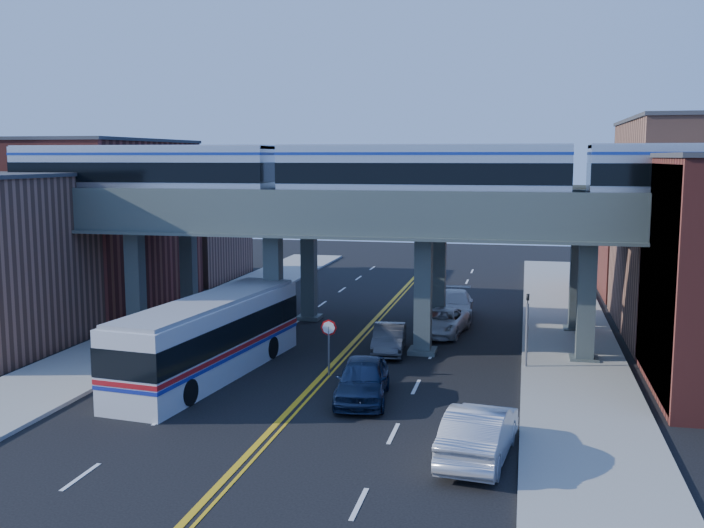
% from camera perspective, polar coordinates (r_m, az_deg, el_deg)
% --- Properties ---
extents(ground, '(120.00, 120.00, 0.00)m').
position_cam_1_polar(ground, '(33.96, -3.44, -9.39)').
color(ground, black).
rests_on(ground, ground).
extents(sidewalk_west, '(5.00, 70.00, 0.16)m').
position_cam_1_polar(sidewalk_west, '(47.06, -13.65, -4.63)').
color(sidewalk_west, gray).
rests_on(sidewalk_west, ground).
extents(sidewalk_east, '(5.00, 70.00, 0.16)m').
position_cam_1_polar(sidewalk_east, '(42.43, 15.65, -6.06)').
color(sidewalk_east, gray).
rests_on(sidewalk_east, ground).
extents(building_west_b, '(8.00, 14.00, 11.00)m').
position_cam_1_polar(building_west_b, '(54.79, -17.65, 2.69)').
color(building_west_b, maroon).
rests_on(building_west_b, ground).
extents(building_west_c, '(8.00, 10.00, 8.00)m').
position_cam_1_polar(building_west_c, '(66.43, -11.97, 2.42)').
color(building_west_c, brown).
rests_on(building_west_c, ground).
extents(building_east_b, '(8.00, 14.00, 12.00)m').
position_cam_1_polar(building_east_b, '(48.29, 23.87, 2.34)').
color(building_east_b, brown).
rests_on(building_east_b, ground).
extents(building_east_c, '(8.00, 10.00, 9.00)m').
position_cam_1_polar(building_east_c, '(61.17, 21.44, 2.07)').
color(building_east_c, maroon).
rests_on(building_east_c, ground).
extents(mural_panel, '(0.10, 9.50, 9.50)m').
position_cam_1_polar(mural_panel, '(36.00, 21.27, -1.17)').
color(mural_panel, '#226B96').
rests_on(mural_panel, ground).
extents(elevated_viaduct_near, '(52.00, 3.60, 7.40)m').
position_cam_1_polar(elevated_viaduct_near, '(40.35, -0.39, 2.74)').
color(elevated_viaduct_near, '#475250').
rests_on(elevated_viaduct_near, ground).
extents(elevated_viaduct_far, '(52.00, 3.60, 7.40)m').
position_cam_1_polar(elevated_viaduct_far, '(47.18, 1.52, 3.47)').
color(elevated_viaduct_far, '#475250').
rests_on(elevated_viaduct_far, ground).
extents(transit_train, '(44.93, 2.81, 3.28)m').
position_cam_1_polar(transit_train, '(39.52, 5.09, 6.53)').
color(transit_train, black).
rests_on(transit_train, elevated_viaduct_near).
extents(stop_sign, '(0.76, 0.09, 2.63)m').
position_cam_1_polar(stop_sign, '(36.22, -1.70, -5.41)').
color(stop_sign, slate).
rests_on(stop_sign, ground).
extents(traffic_signal, '(0.15, 0.18, 4.10)m').
position_cam_1_polar(traffic_signal, '(37.97, 12.62, -4.14)').
color(traffic_signal, slate).
rests_on(traffic_signal, ground).
extents(transit_bus, '(4.43, 13.57, 3.43)m').
position_cam_1_polar(transit_bus, '(36.76, -10.27, -5.33)').
color(transit_bus, silver).
rests_on(transit_bus, ground).
extents(car_lane_a, '(2.64, 5.36, 1.76)m').
position_cam_1_polar(car_lane_a, '(32.82, 0.76, -8.40)').
color(car_lane_a, '#0E1A36').
rests_on(car_lane_a, ground).
extents(car_lane_b, '(1.99, 4.59, 1.47)m').
position_cam_1_polar(car_lane_b, '(40.55, 2.71, -5.46)').
color(car_lane_b, '#343437').
rests_on(car_lane_b, ground).
extents(car_lane_c, '(3.01, 5.42, 1.43)m').
position_cam_1_polar(car_lane_c, '(44.97, 6.57, -4.21)').
color(car_lane_c, '#BCBCBE').
rests_on(car_lane_c, ground).
extents(car_lane_d, '(2.62, 5.82, 1.66)m').
position_cam_1_polar(car_lane_d, '(49.64, 7.44, -2.95)').
color(car_lane_d, '#BBBABF').
rests_on(car_lane_d, ground).
extents(car_parked_curb, '(2.55, 5.72, 1.82)m').
position_cam_1_polar(car_parked_curb, '(27.07, 9.21, -11.99)').
color(car_parked_curb, '#AAA9AE').
rests_on(car_parked_curb, ground).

